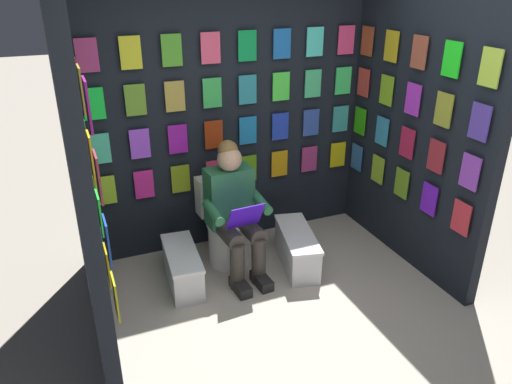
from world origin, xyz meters
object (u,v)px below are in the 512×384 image
comic_longbox_near (183,267)px  person_reading (235,210)px  comic_longbox_far (297,248)px  toilet (226,227)px

comic_longbox_near → person_reading: bearing=-172.7°
comic_longbox_near → comic_longbox_far: size_ratio=0.89×
person_reading → comic_longbox_far: size_ratio=1.49×
person_reading → comic_longbox_far: person_reading is taller
person_reading → comic_longbox_near: 0.66m
comic_longbox_far → toilet: bearing=-19.0°
comic_longbox_near → comic_longbox_far: 1.05m
comic_longbox_near → comic_longbox_far: bearing=179.0°
person_reading → comic_longbox_near: (0.49, 0.02, -0.44)m
toilet → comic_longbox_far: size_ratio=0.97×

